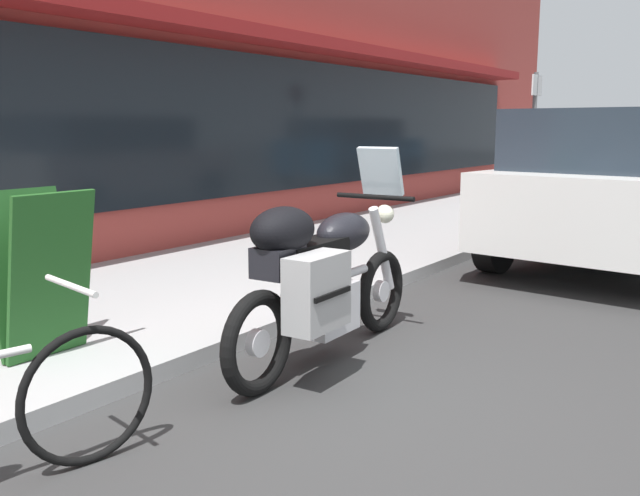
# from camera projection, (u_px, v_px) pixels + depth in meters

# --- Properties ---
(ground_plane) EXTENTS (80.00, 80.00, 0.00)m
(ground_plane) POSITION_uv_depth(u_px,v_px,m) (363.00, 416.00, 3.72)
(ground_plane) COLOR #313131
(sidewalk_curb) EXTENTS (30.00, 2.92, 0.12)m
(sidewalk_curb) POSITION_uv_depth(u_px,v_px,m) (491.00, 209.00, 12.54)
(sidewalk_curb) COLOR #9D9D9D
(sidewalk_curb) RESTS_ON ground_plane
(touring_motorcycle) EXTENTS (2.13, 0.71, 1.39)m
(touring_motorcycle) POSITION_uv_depth(u_px,v_px,m) (321.00, 275.00, 4.43)
(touring_motorcycle) COLOR black
(touring_motorcycle) RESTS_ON ground_plane
(parked_minivan) EXTENTS (4.83, 2.45, 1.70)m
(parked_minivan) POSITION_uv_depth(u_px,v_px,m) (634.00, 183.00, 7.76)
(parked_minivan) COLOR silver
(parked_minivan) RESTS_ON ground_plane
(sandwich_board_sign) EXTENTS (0.55, 0.43, 1.02)m
(sandwich_board_sign) POSITION_uv_depth(u_px,v_px,m) (40.00, 274.00, 4.27)
(sandwich_board_sign) COLOR #1E511E
(sandwich_board_sign) RESTS_ON sidewalk_curb
(parking_sign_pole) EXTENTS (0.44, 0.07, 2.25)m
(parking_sign_pole) POSITION_uv_depth(u_px,v_px,m) (534.00, 131.00, 11.11)
(parking_sign_pole) COLOR #59595B
(parking_sign_pole) RESTS_ON sidewalk_curb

